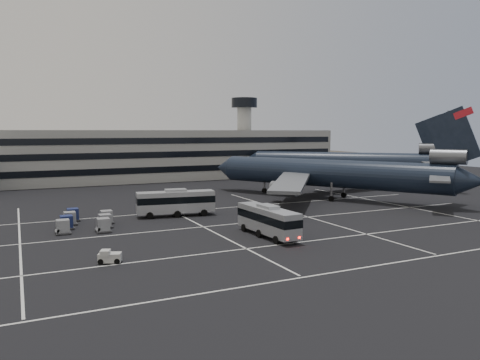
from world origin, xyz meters
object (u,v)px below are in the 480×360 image
trijet_main (331,173)px  bus_near (268,219)px  bus_far (176,201)px  uld_cluster (84,221)px

trijet_main → bus_near: 37.39m
trijet_main → bus_far: trijet_main is taller
trijet_main → bus_near: bearing=-169.1°
bus_far → uld_cluster: bus_far is taller
bus_near → bus_far: 20.47m
trijet_main → bus_near: trijet_main is taller
bus_far → trijet_main: bearing=-73.7°
bus_far → uld_cluster: bearing=109.0°
bus_far → uld_cluster: 15.03m
bus_near → trijet_main: bearing=38.4°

